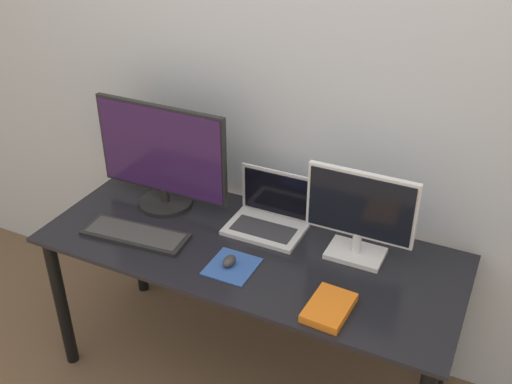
{
  "coord_description": "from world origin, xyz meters",
  "views": [
    {
      "loc": [
        0.89,
        -1.43,
        2.17
      ],
      "look_at": [
        0.0,
        0.41,
        0.96
      ],
      "focal_mm": 42.0,
      "sensor_mm": 36.0,
      "label": 1
    }
  ],
  "objects_px": {
    "book": "(329,308)",
    "mouse": "(229,261)",
    "keyboard": "(135,234)",
    "monitor_right": "(360,214)",
    "monitor_left": "(162,157)",
    "laptop": "(270,214)"
  },
  "relations": [
    {
      "from": "laptop",
      "to": "mouse",
      "type": "height_order",
      "value": "laptop"
    },
    {
      "from": "monitor_right",
      "to": "keyboard",
      "type": "distance_m",
      "value": 0.94
    },
    {
      "from": "keyboard",
      "to": "book",
      "type": "bearing_deg",
      "value": -5.5
    },
    {
      "from": "monitor_left",
      "to": "book",
      "type": "relative_size",
      "value": 2.95
    },
    {
      "from": "laptop",
      "to": "book",
      "type": "distance_m",
      "value": 0.58
    },
    {
      "from": "mouse",
      "to": "monitor_right",
      "type": "bearing_deg",
      "value": 33.56
    },
    {
      "from": "monitor_right",
      "to": "mouse",
      "type": "distance_m",
      "value": 0.54
    },
    {
      "from": "monitor_right",
      "to": "book",
      "type": "xyz_separation_m",
      "value": [
        0.02,
        -0.36,
        -0.18
      ]
    },
    {
      "from": "keyboard",
      "to": "mouse",
      "type": "xyz_separation_m",
      "value": [
        0.45,
        -0.01,
        0.01
      ]
    },
    {
      "from": "keyboard",
      "to": "book",
      "type": "height_order",
      "value": "book"
    },
    {
      "from": "keyboard",
      "to": "monitor_left",
      "type": "bearing_deg",
      "value": 95.6
    },
    {
      "from": "monitor_left",
      "to": "keyboard",
      "type": "height_order",
      "value": "monitor_left"
    },
    {
      "from": "keyboard",
      "to": "monitor_right",
      "type": "bearing_deg",
      "value": 17.4
    },
    {
      "from": "monitor_right",
      "to": "keyboard",
      "type": "bearing_deg",
      "value": -162.6
    },
    {
      "from": "monitor_left",
      "to": "book",
      "type": "xyz_separation_m",
      "value": [
        0.92,
        -0.36,
        -0.22
      ]
    },
    {
      "from": "monitor_left",
      "to": "mouse",
      "type": "height_order",
      "value": "monitor_left"
    },
    {
      "from": "monitor_left",
      "to": "monitor_right",
      "type": "distance_m",
      "value": 0.9
    },
    {
      "from": "monitor_right",
      "to": "mouse",
      "type": "relative_size",
      "value": 5.97
    },
    {
      "from": "monitor_left",
      "to": "monitor_right",
      "type": "xyz_separation_m",
      "value": [
        0.9,
        -0.0,
        -0.04
      ]
    },
    {
      "from": "monitor_right",
      "to": "mouse",
      "type": "height_order",
      "value": "monitor_right"
    },
    {
      "from": "book",
      "to": "mouse",
      "type": "bearing_deg",
      "value": 169.89
    },
    {
      "from": "book",
      "to": "monitor_right",
      "type": "bearing_deg",
      "value": 92.52
    }
  ]
}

